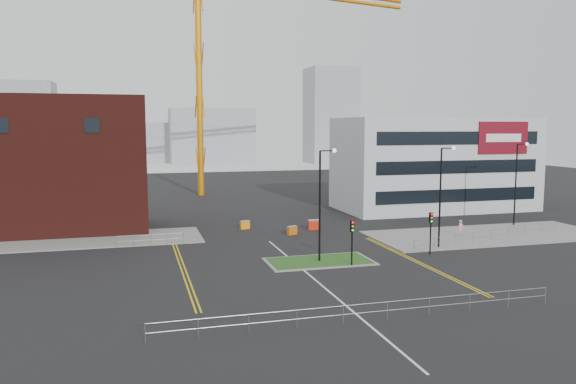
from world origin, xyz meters
name	(u,v)px	position (x,y,z in m)	size (l,w,h in m)	color
ground	(329,292)	(0.00, 0.00, 0.00)	(200.00, 200.00, 0.00)	black
pavement_left	(51,242)	(-20.00, 22.00, 0.06)	(28.00, 8.00, 0.12)	slate
pavement_right	(489,235)	(22.00, 14.00, 0.06)	(24.00, 10.00, 0.12)	slate
island_kerb	(319,261)	(2.00, 8.00, 0.04)	(8.60, 4.60, 0.08)	slate
grass_island	(319,261)	(2.00, 8.00, 0.06)	(8.00, 4.00, 0.12)	#224416
brick_building	(25,166)	(-22.97, 28.00, 6.85)	(24.20, 10.07, 14.24)	#461711
office_block	(434,164)	(26.01, 31.97, 6.00)	(25.00, 12.20, 12.00)	silver
tower_crane	(233,29)	(3.62, 56.40, 26.33)	(51.66, 13.80, 38.15)	orange
streetlamp_island	(322,196)	(2.22, 8.00, 5.41)	(1.46, 0.36, 9.18)	black
streetlamp_right_near	(443,189)	(14.22, 10.00, 5.41)	(1.46, 0.36, 9.18)	black
streetlamp_right_far	(518,177)	(28.22, 18.00, 5.41)	(1.46, 0.36, 9.18)	black
traffic_light_island	(352,234)	(4.00, 5.98, 2.57)	(0.28, 0.33, 3.65)	black
traffic_light_right	(431,225)	(12.00, 7.98, 2.57)	(0.28, 0.33, 3.65)	black
railing_front	(366,308)	(0.00, -6.00, 0.78)	(24.05, 0.05, 1.10)	gray
railing_left	(150,238)	(-11.00, 18.00, 0.74)	(6.05, 0.05, 1.10)	gray
railing_right	(491,233)	(20.50, 11.50, 0.78)	(19.05, 5.05, 1.10)	gray
centre_line	(320,284)	(0.00, 2.00, 0.01)	(0.15, 30.00, 0.01)	silver
yellow_left_a	(180,265)	(-9.00, 10.00, 0.01)	(0.12, 24.00, 0.01)	gold
yellow_left_b	(184,265)	(-8.70, 10.00, 0.01)	(0.12, 24.00, 0.01)	gold
yellow_right_a	(415,262)	(9.50, 6.00, 0.01)	(0.12, 20.00, 0.01)	gold
yellow_right_b	(418,261)	(9.80, 6.00, 0.01)	(0.12, 20.00, 0.01)	gold
skyline_a	(17,126)	(-40.00, 120.00, 11.00)	(18.00, 12.00, 22.00)	gray
skyline_b	(212,136)	(10.00, 130.00, 8.00)	(24.00, 12.00, 16.00)	gray
skyline_c	(331,116)	(45.00, 125.00, 14.00)	(14.00, 12.00, 28.00)	gray
skyline_d	(147,143)	(-8.00, 140.00, 6.00)	(30.00, 12.00, 12.00)	gray
pedestrian	(461,228)	(18.82, 14.05, 0.86)	(0.63, 0.41, 1.72)	pink
barrier_left	(245,225)	(-1.00, 24.00, 0.48)	(1.11, 0.65, 0.89)	orange
barrier_mid	(292,230)	(3.00, 19.59, 0.48)	(1.11, 0.72, 0.89)	#C75C0B
barrier_right	(314,224)	(6.00, 21.62, 0.58)	(1.30, 0.51, 1.08)	red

